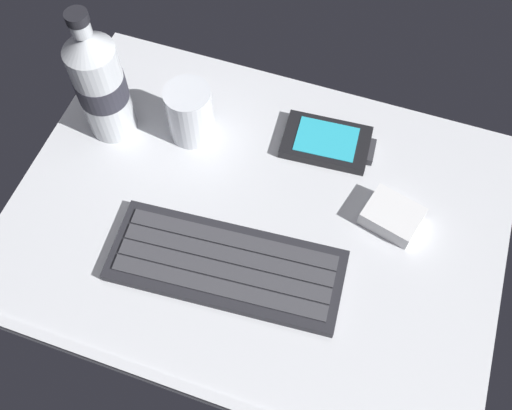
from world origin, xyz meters
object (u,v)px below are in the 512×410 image
Objects in this scene: juice_cup at (190,114)px; keyboard at (226,265)px; water_bottle at (100,83)px; charger_block at (392,216)px; handheld_device at (327,142)px.

keyboard is at bearing -56.69° from juice_cup.
juice_cup is 0.41× the size of water_bottle.
keyboard is at bearing -34.08° from water_bottle.
charger_block is (40.93, -2.28, -7.81)cm from water_bottle.
handheld_device is at bearing 11.79° from juice_cup.
juice_cup is (-18.76, -3.92, 3.18)cm from handheld_device.
juice_cup is 30.39cm from charger_block.
water_bottle is at bearing 176.81° from charger_block.
charger_block is at bearing -9.29° from juice_cup.
keyboard is 22.32cm from charger_block.
handheld_device is 0.63× the size of water_bottle.
handheld_device is 1.55× the size of juice_cup.
water_bottle is (-11.06, -2.61, 5.10)cm from juice_cup.
water_bottle is 41.73cm from charger_block.
water_bottle reaches higher than handheld_device.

